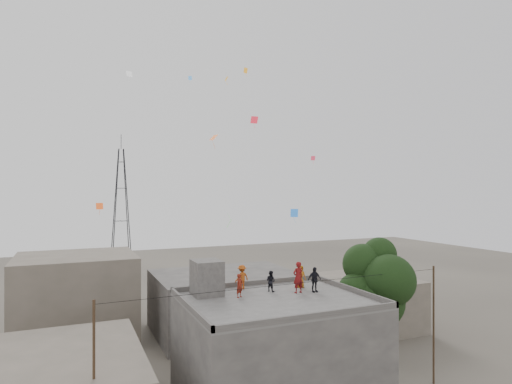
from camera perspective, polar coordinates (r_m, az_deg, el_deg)
main_building at (r=25.21m, az=2.76°, el=-20.89°), size 10.00×8.00×6.10m
parapet at (r=24.26m, az=2.76°, el=-13.81°), size 10.00×8.00×0.30m
stair_head_box at (r=25.28m, az=-6.57°, el=-11.27°), size 1.60×1.80×2.00m
neighbor_north at (r=38.45m, az=-4.05°, el=-14.39°), size 12.00×9.00×5.00m
neighbor_northwest at (r=38.08m, az=-22.88°, el=-12.98°), size 9.00×8.00×7.00m
neighbor_east at (r=40.77m, az=14.59°, el=-13.99°), size 7.00×8.00×4.40m
tree at (r=28.70m, az=15.80°, el=-11.95°), size 4.90×4.60×9.10m
utility_line at (r=24.12m, az=5.29°, el=-19.91°), size 20.12×0.62×7.40m
transmission_tower at (r=61.53m, az=-17.55°, el=-2.80°), size 2.97×2.97×20.01m
person_red_adult at (r=25.75m, az=5.62°, el=-11.25°), size 0.72×0.52×1.83m
person_orange_child at (r=27.25m, az=5.97°, el=-11.13°), size 0.72×0.51×1.37m
person_dark_child at (r=26.09m, az=1.97°, el=-11.78°), size 0.71×0.75×1.23m
person_dark_adult at (r=26.10m, az=7.79°, el=-11.49°), size 0.87×0.37×1.48m
person_orange_adult at (r=26.60m, az=-1.89°, el=-11.28°), size 1.07×0.78×1.48m
person_red_child at (r=24.66m, az=-2.21°, el=-12.37°), size 0.57×0.51×1.32m
kites at (r=31.05m, az=-3.16°, el=6.50°), size 18.21×14.92×12.38m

